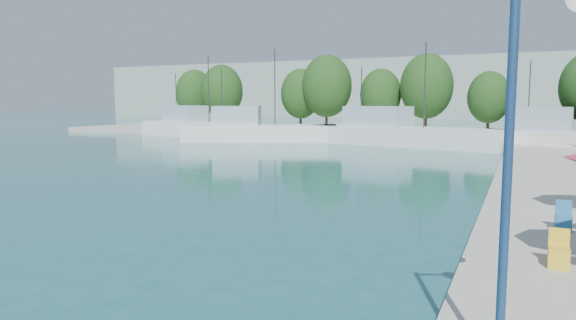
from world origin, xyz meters
The scene contains 14 objects.
quay_far centered at (-8.00, 67.00, 0.30)m, with size 90.00×16.00×0.60m, color #A19D91.
hill_west centered at (-30.00, 160.00, 8.00)m, with size 180.00×40.00×16.00m, color gray.
trawler_01 centered at (-29.41, 57.35, 1.07)m, with size 17.66×8.29×10.20m.
trawler_02 centered at (-19.00, 53.26, 1.07)m, with size 16.85×9.94×10.20m.
trawler_03 centered at (-3.82, 54.77, 1.07)m, with size 20.47×10.08×10.20m.
trawler_04 centered at (10.15, 53.10, 1.07)m, with size 13.18×8.72×10.20m.
tree_01 centered at (-39.41, 71.33, 5.59)m, with size 5.84×5.84×8.65m.
tree_02 centered at (-32.60, 68.32, 5.79)m, with size 6.07×6.07×8.99m.
tree_03 centered at (-21.60, 71.56, 5.40)m, with size 5.62×5.62×8.32m.
tree_04 centered at (-17.38, 70.73, 6.40)m, with size 6.79×6.79×10.04m.
tree_05 centered at (-10.22, 71.97, 5.24)m, with size 5.44×5.44×8.05m.
tree_06 centered at (-4.06, 70.78, 6.21)m, with size 6.56×6.56×9.71m.
tree_07 centered at (3.37, 69.35, 4.78)m, with size 4.89×4.89×7.24m.
street_lamp centered at (7.29, 11.58, 4.09)m, with size 0.97×0.57×5.03m.
Camera 1 is at (7.15, 4.49, 4.18)m, focal length 32.00 mm.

